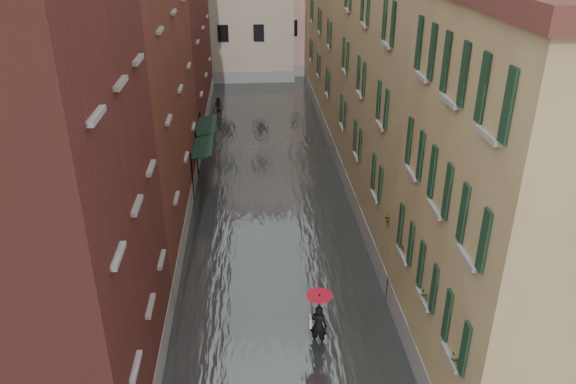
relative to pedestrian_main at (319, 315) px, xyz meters
name	(u,v)px	position (x,y,z in m)	size (l,w,h in m)	color
ground	(285,344)	(-1.13, 0.07, -1.24)	(120.00, 120.00, 0.00)	#535355
floodwater	(269,182)	(-1.13, 13.07, -1.14)	(10.00, 60.00, 0.20)	#414648
building_left_near	(15,212)	(-8.13, -1.93, 5.26)	(6.00, 8.00, 13.00)	maroon
building_left_mid	(109,98)	(-8.13, 9.07, 5.01)	(6.00, 14.00, 12.50)	maroon
building_left_far	(156,22)	(-8.13, 24.07, 5.76)	(6.00, 16.00, 14.00)	maroon
building_right_near	(542,219)	(5.87, -1.93, 4.51)	(6.00, 8.00, 11.50)	#8F6B4A
building_right_mid	(428,86)	(5.87, 9.07, 5.26)	(6.00, 14.00, 13.00)	#95845A
building_right_far	(363,38)	(5.87, 24.07, 4.51)	(6.00, 16.00, 11.50)	#8F6B4A
building_end_cream	(224,1)	(-4.13, 38.07, 5.26)	(12.00, 9.00, 13.00)	#BFB498
building_end_pink	(320,3)	(4.87, 40.07, 4.76)	(10.00, 9.00, 12.00)	tan
awning_near	(202,148)	(-4.62, 12.47, 1.23)	(1.09, 3.04, 2.80)	black
awning_far	(206,127)	(-4.61, 15.81, 1.24)	(1.09, 3.33, 2.80)	black
window_planters	(419,267)	(2.99, -0.73, 2.27)	(0.59, 8.20, 0.84)	maroon
pedestrian_main	(319,315)	(0.00, 0.00, 0.00)	(0.92, 0.92, 2.06)	black
pedestrian_far	(219,108)	(-4.33, 24.82, -0.49)	(0.73, 0.57, 1.49)	black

